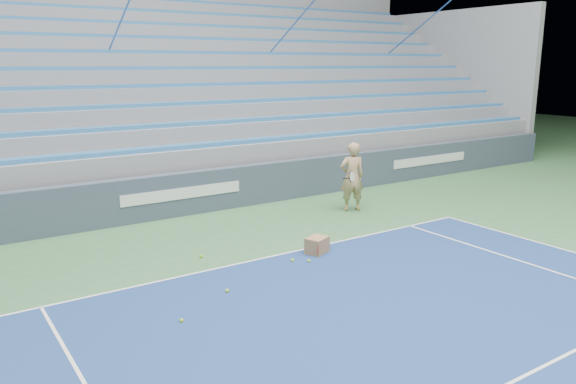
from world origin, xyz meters
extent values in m
cube|color=white|center=(0.00, 11.88, 0.01)|extent=(10.97, 0.05, 0.00)
cube|color=#374454|center=(0.00, 15.88, 0.55)|extent=(30.00, 0.30, 1.10)
cube|color=white|center=(0.00, 15.72, 0.60)|extent=(3.20, 0.02, 0.28)
cube|color=white|center=(9.00, 15.72, 0.60)|extent=(3.40, 0.02, 0.28)
cube|color=gray|center=(0.00, 20.43, 0.55)|extent=(30.00, 8.50, 1.10)
cube|color=gray|center=(0.00, 20.43, 1.35)|extent=(30.00, 8.50, 0.50)
cube|color=teal|center=(0.00, 16.56, 1.66)|extent=(29.60, 0.42, 0.11)
cube|color=gray|center=(0.00, 20.86, 1.85)|extent=(30.00, 7.65, 0.50)
cube|color=teal|center=(0.00, 17.41, 2.16)|extent=(29.60, 0.42, 0.11)
cube|color=gray|center=(0.00, 21.28, 2.35)|extent=(30.00, 6.80, 0.50)
cube|color=teal|center=(0.00, 18.26, 2.66)|extent=(29.60, 0.42, 0.11)
cube|color=gray|center=(0.00, 21.71, 2.85)|extent=(30.00, 5.95, 0.50)
cube|color=teal|center=(0.00, 19.11, 3.16)|extent=(29.60, 0.42, 0.11)
cube|color=gray|center=(0.00, 22.13, 3.35)|extent=(30.00, 5.10, 0.50)
cube|color=teal|center=(0.00, 19.96, 3.66)|extent=(29.60, 0.42, 0.11)
cube|color=gray|center=(0.00, 22.56, 3.85)|extent=(30.00, 4.25, 0.50)
cube|color=teal|center=(0.00, 20.81, 4.15)|extent=(29.60, 0.42, 0.11)
cube|color=gray|center=(0.00, 22.98, 4.35)|extent=(30.00, 3.40, 0.50)
cube|color=teal|center=(0.00, 21.66, 4.65)|extent=(29.60, 0.42, 0.11)
cube|color=gray|center=(0.00, 23.41, 4.85)|extent=(30.00, 2.55, 0.50)
cube|color=teal|center=(0.00, 22.51, 5.15)|extent=(29.60, 0.42, 0.11)
cube|color=gray|center=(0.00, 23.84, 5.35)|extent=(30.00, 1.70, 0.50)
cube|color=teal|center=(0.00, 23.36, 5.65)|extent=(29.60, 0.42, 0.11)
cube|color=gray|center=(0.00, 24.26, 5.85)|extent=(30.00, 0.85, 0.50)
cube|color=gray|center=(15.15, 20.43, 3.05)|extent=(0.30, 8.80, 6.10)
cube|color=gray|center=(0.00, 24.98, 3.65)|extent=(31.00, 0.40, 7.30)
cylinder|color=#3465B9|center=(0.00, 20.43, 4.60)|extent=(0.05, 8.53, 5.04)
cylinder|color=#3465B9|center=(6.00, 20.43, 4.60)|extent=(0.05, 8.53, 5.04)
cylinder|color=#3465B9|center=(12.00, 20.43, 4.60)|extent=(0.05, 8.53, 5.04)
imported|color=tan|center=(3.91, 13.82, 0.90)|extent=(0.76, 0.63, 1.81)
cylinder|color=black|center=(3.56, 13.57, 0.95)|extent=(0.12, 0.27, 0.08)
cylinder|color=beige|center=(3.46, 13.29, 1.05)|extent=(0.29, 0.16, 0.28)
torus|color=black|center=(3.46, 13.29, 1.05)|extent=(0.31, 0.18, 0.30)
cube|color=#946E47|center=(1.10, 11.56, 0.17)|extent=(0.55, 0.49, 0.34)
cube|color=#B21E19|center=(1.10, 11.38, 0.17)|extent=(0.34, 0.15, 0.15)
sphere|color=#A4D02A|center=(-1.37, 10.78, 0.03)|extent=(0.07, 0.07, 0.07)
sphere|color=#A4D02A|center=(-0.99, 12.63, 0.03)|extent=(0.07, 0.07, 0.07)
sphere|color=#A4D02A|center=(0.64, 11.20, 0.03)|extent=(0.07, 0.07, 0.07)
sphere|color=#A4D02A|center=(0.39, 11.41, 0.03)|extent=(0.07, 0.07, 0.07)
sphere|color=#A4D02A|center=(-2.47, 10.16, 0.03)|extent=(0.07, 0.07, 0.07)
camera|label=1|loc=(-5.46, 2.84, 3.78)|focal=35.00mm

